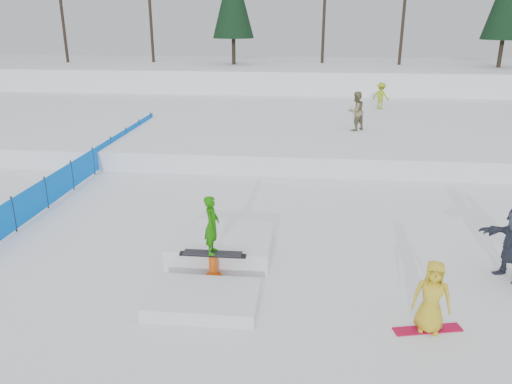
# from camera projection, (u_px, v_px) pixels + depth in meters

# --- Properties ---
(ground) EXTENTS (120.00, 120.00, 0.00)m
(ground) POSITION_uv_depth(u_px,v_px,m) (230.00, 255.00, 13.25)
(ground) COLOR white
(snow_berm) EXTENTS (60.00, 14.00, 2.40)m
(snow_berm) POSITION_uv_depth(u_px,v_px,m) (285.00, 78.00, 41.00)
(snow_berm) COLOR white
(snow_berm) RESTS_ON ground
(snow_midrise) EXTENTS (50.00, 18.00, 0.80)m
(snow_midrise) POSITION_uv_depth(u_px,v_px,m) (273.00, 121.00, 28.13)
(snow_midrise) COLOR white
(snow_midrise) RESTS_ON ground
(safety_fence) EXTENTS (0.05, 16.00, 1.10)m
(safety_fence) POSITION_uv_depth(u_px,v_px,m) (94.00, 161.00, 19.89)
(safety_fence) COLOR blue
(safety_fence) RESTS_ON ground
(walker_olive) EXTENTS (1.14, 1.12, 1.86)m
(walker_olive) POSITION_uv_depth(u_px,v_px,m) (356.00, 111.00, 23.78)
(walker_olive) COLOR olive
(walker_olive) RESTS_ON snow_midrise
(walker_ygreen) EXTENTS (1.16, 1.00, 1.56)m
(walker_ygreen) POSITION_uv_depth(u_px,v_px,m) (381.00, 96.00, 29.32)
(walker_ygreen) COLOR #8A9F13
(walker_ygreen) RESTS_ON snow_midrise
(spectator_yellow) EXTENTS (0.82, 0.60, 1.53)m
(spectator_yellow) POSITION_uv_depth(u_px,v_px,m) (432.00, 297.00, 9.84)
(spectator_yellow) COLOR gold
(spectator_yellow) RESTS_ON ground
(loose_board_red) EXTENTS (1.43, 0.59, 0.03)m
(loose_board_red) POSITION_uv_depth(u_px,v_px,m) (428.00, 329.00, 10.08)
(loose_board_red) COLOR #AA072F
(loose_board_red) RESTS_ON ground
(jib_rail_feature) EXTENTS (2.60, 4.40, 2.11)m
(jib_rail_feature) POSITION_uv_depth(u_px,v_px,m) (217.00, 256.00, 12.53)
(jib_rail_feature) COLOR white
(jib_rail_feature) RESTS_ON ground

